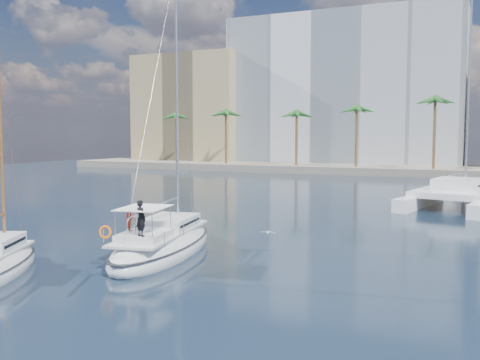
% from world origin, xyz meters
% --- Properties ---
extents(ground, '(160.00, 160.00, 0.00)m').
position_xyz_m(ground, '(0.00, 0.00, 0.00)').
color(ground, black).
rests_on(ground, ground).
extents(quay, '(120.00, 14.00, 1.20)m').
position_xyz_m(quay, '(0.00, 61.00, 0.60)').
color(quay, gray).
rests_on(quay, ground).
extents(building_modern, '(42.00, 16.00, 28.00)m').
position_xyz_m(building_modern, '(-12.00, 73.00, 14.00)').
color(building_modern, white).
rests_on(building_modern, ground).
extents(building_tan_left, '(22.00, 14.00, 22.00)m').
position_xyz_m(building_tan_left, '(-42.00, 69.00, 11.00)').
color(building_tan_left, tan).
rests_on(building_tan_left, ground).
extents(palm_left, '(3.60, 3.60, 12.30)m').
position_xyz_m(palm_left, '(-34.00, 57.00, 10.28)').
color(palm_left, brown).
rests_on(palm_left, ground).
extents(palm_centre, '(3.60, 3.60, 12.30)m').
position_xyz_m(palm_centre, '(0.00, 57.00, 10.28)').
color(palm_centre, brown).
rests_on(palm_centre, ground).
extents(main_sloop, '(5.44, 11.42, 16.29)m').
position_xyz_m(main_sloop, '(-3.41, -3.68, 0.51)').
color(main_sloop, white).
rests_on(main_sloop, ground).
extents(catamaran, '(9.58, 14.90, 19.87)m').
position_xyz_m(catamaran, '(10.02, 22.34, 1.19)').
color(catamaran, white).
rests_on(catamaran, ground).
extents(seagull, '(0.95, 0.41, 0.18)m').
position_xyz_m(seagull, '(0.61, 1.28, 0.64)').
color(seagull, silver).
rests_on(seagull, ground).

